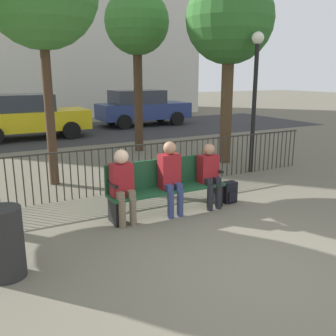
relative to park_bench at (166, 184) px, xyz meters
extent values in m
plane|color=#605B4C|center=(0.00, -2.29, -0.50)|extent=(80.00, 80.00, 0.00)
cube|color=#194728|center=(0.00, -0.08, -0.08)|extent=(2.08, 0.45, 0.05)
cube|color=#194728|center=(0.00, 0.11, 0.18)|extent=(2.08, 0.05, 0.47)
cube|color=black|center=(-0.98, -0.08, -0.30)|extent=(0.06, 0.38, 0.40)
cube|color=black|center=(0.98, -0.08, -0.30)|extent=(0.06, 0.38, 0.40)
cube|color=black|center=(-0.98, -0.08, 0.15)|extent=(0.06, 0.38, 0.04)
cube|color=black|center=(0.98, -0.08, 0.15)|extent=(0.06, 0.38, 0.04)
cylinder|color=brown|center=(-0.92, -0.30, -0.28)|extent=(0.11, 0.11, 0.45)
cylinder|color=brown|center=(-0.74, -0.30, -0.28)|extent=(0.11, 0.11, 0.45)
cube|color=brown|center=(-0.92, -0.20, 0.00)|extent=(0.11, 0.20, 0.12)
cube|color=brown|center=(-0.74, -0.20, 0.00)|extent=(0.11, 0.20, 0.12)
cube|color=maroon|center=(-0.83, -0.08, 0.21)|extent=(0.34, 0.22, 0.52)
sphere|color=beige|center=(-0.83, -0.10, 0.58)|extent=(0.23, 0.23, 0.23)
cylinder|color=navy|center=(-0.07, -0.30, -0.28)|extent=(0.11, 0.11, 0.45)
cylinder|color=navy|center=(0.11, -0.30, -0.28)|extent=(0.11, 0.11, 0.45)
cube|color=navy|center=(-0.07, -0.20, 0.00)|extent=(0.11, 0.20, 0.12)
cube|color=navy|center=(0.11, -0.20, 0.00)|extent=(0.11, 0.20, 0.12)
cube|color=maroon|center=(0.02, -0.08, 0.24)|extent=(0.34, 0.22, 0.58)
sphere|color=#A37556|center=(0.02, -0.10, 0.64)|extent=(0.22, 0.22, 0.22)
cylinder|color=black|center=(0.71, -0.30, -0.28)|extent=(0.11, 0.11, 0.45)
cylinder|color=black|center=(0.89, -0.30, -0.28)|extent=(0.11, 0.11, 0.45)
cube|color=black|center=(0.71, -0.20, 0.00)|extent=(0.11, 0.20, 0.12)
cube|color=black|center=(0.89, -0.20, 0.00)|extent=(0.11, 0.20, 0.12)
cube|color=maroon|center=(0.80, -0.08, 0.19)|extent=(0.34, 0.22, 0.49)
sphere|color=#A37556|center=(0.80, -0.10, 0.54)|extent=(0.20, 0.20, 0.20)
cube|color=black|center=(1.27, -0.12, -0.31)|extent=(0.26, 0.18, 0.39)
cube|color=black|center=(1.27, -0.23, -0.36)|extent=(0.18, 0.04, 0.18)
cylinder|color=#2D2823|center=(-2.40, 1.41, -0.03)|extent=(0.02, 0.02, 0.95)
cylinder|color=#2D2823|center=(-2.26, 1.41, -0.03)|extent=(0.02, 0.02, 0.95)
cylinder|color=#2D2823|center=(-2.12, 1.41, -0.03)|extent=(0.02, 0.02, 0.95)
cylinder|color=#2D2823|center=(-1.98, 1.41, -0.03)|extent=(0.02, 0.02, 0.95)
cylinder|color=#2D2823|center=(-1.84, 1.41, -0.03)|extent=(0.02, 0.02, 0.95)
cylinder|color=#2D2823|center=(-1.70, 1.41, -0.03)|extent=(0.02, 0.02, 0.95)
cylinder|color=#2D2823|center=(-1.56, 1.41, -0.03)|extent=(0.02, 0.02, 0.95)
cylinder|color=#2D2823|center=(-1.42, 1.41, -0.03)|extent=(0.02, 0.02, 0.95)
cylinder|color=#2D2823|center=(-1.28, 1.41, -0.03)|extent=(0.02, 0.02, 0.95)
cylinder|color=#2D2823|center=(-1.14, 1.41, -0.03)|extent=(0.02, 0.02, 0.95)
cylinder|color=#2D2823|center=(-1.00, 1.41, -0.03)|extent=(0.02, 0.02, 0.95)
cylinder|color=#2D2823|center=(-0.86, 1.41, -0.03)|extent=(0.02, 0.02, 0.95)
cylinder|color=#2D2823|center=(-0.72, 1.41, -0.03)|extent=(0.02, 0.02, 0.95)
cylinder|color=#2D2823|center=(-0.58, 1.41, -0.03)|extent=(0.02, 0.02, 0.95)
cylinder|color=#2D2823|center=(-0.44, 1.41, -0.03)|extent=(0.02, 0.02, 0.95)
cylinder|color=#2D2823|center=(-0.30, 1.41, -0.03)|extent=(0.02, 0.02, 0.95)
cylinder|color=#2D2823|center=(-0.16, 1.41, -0.03)|extent=(0.02, 0.02, 0.95)
cylinder|color=#2D2823|center=(-0.02, 1.41, -0.03)|extent=(0.02, 0.02, 0.95)
cylinder|color=#2D2823|center=(0.12, 1.41, -0.03)|extent=(0.02, 0.02, 0.95)
cylinder|color=#2D2823|center=(0.26, 1.41, -0.03)|extent=(0.02, 0.02, 0.95)
cylinder|color=#2D2823|center=(0.40, 1.41, -0.03)|extent=(0.02, 0.02, 0.95)
cylinder|color=#2D2823|center=(0.54, 1.41, -0.03)|extent=(0.02, 0.02, 0.95)
cylinder|color=#2D2823|center=(0.68, 1.41, -0.03)|extent=(0.02, 0.02, 0.95)
cylinder|color=#2D2823|center=(0.82, 1.41, -0.03)|extent=(0.02, 0.02, 0.95)
cylinder|color=#2D2823|center=(0.96, 1.41, -0.03)|extent=(0.02, 0.02, 0.95)
cylinder|color=#2D2823|center=(1.10, 1.41, -0.03)|extent=(0.02, 0.02, 0.95)
cylinder|color=#2D2823|center=(1.24, 1.41, -0.03)|extent=(0.02, 0.02, 0.95)
cylinder|color=#2D2823|center=(1.38, 1.41, -0.03)|extent=(0.02, 0.02, 0.95)
cylinder|color=#2D2823|center=(1.52, 1.41, -0.03)|extent=(0.02, 0.02, 0.95)
cylinder|color=#2D2823|center=(1.66, 1.41, -0.03)|extent=(0.02, 0.02, 0.95)
cylinder|color=#2D2823|center=(1.80, 1.41, -0.03)|extent=(0.02, 0.02, 0.95)
cylinder|color=#2D2823|center=(1.94, 1.41, -0.03)|extent=(0.02, 0.02, 0.95)
cylinder|color=#2D2823|center=(2.08, 1.41, -0.03)|extent=(0.02, 0.02, 0.95)
cylinder|color=#2D2823|center=(2.22, 1.41, -0.03)|extent=(0.02, 0.02, 0.95)
cylinder|color=#2D2823|center=(2.36, 1.41, -0.03)|extent=(0.02, 0.02, 0.95)
cylinder|color=#2D2823|center=(2.50, 1.41, -0.03)|extent=(0.02, 0.02, 0.95)
cylinder|color=#2D2823|center=(2.64, 1.41, -0.03)|extent=(0.02, 0.02, 0.95)
cylinder|color=#2D2823|center=(2.78, 1.41, -0.03)|extent=(0.02, 0.02, 0.95)
cylinder|color=#2D2823|center=(2.92, 1.41, -0.03)|extent=(0.02, 0.02, 0.95)
cylinder|color=#2D2823|center=(3.06, 1.41, -0.03)|extent=(0.02, 0.02, 0.95)
cylinder|color=#2D2823|center=(3.20, 1.41, -0.03)|extent=(0.02, 0.02, 0.95)
cylinder|color=#2D2823|center=(3.34, 1.41, -0.03)|extent=(0.02, 0.02, 0.95)
cylinder|color=#2D2823|center=(3.48, 1.41, -0.03)|extent=(0.02, 0.02, 0.95)
cylinder|color=#2D2823|center=(3.62, 1.41, -0.03)|extent=(0.02, 0.02, 0.95)
cylinder|color=#2D2823|center=(3.76, 1.41, -0.03)|extent=(0.02, 0.02, 0.95)
cylinder|color=#2D2823|center=(3.90, 1.41, -0.03)|extent=(0.02, 0.02, 0.95)
cylinder|color=#2D2823|center=(4.04, 1.41, -0.03)|extent=(0.02, 0.02, 0.95)
cylinder|color=#2D2823|center=(4.18, 1.41, -0.03)|extent=(0.02, 0.02, 0.95)
cylinder|color=#2D2823|center=(4.32, 1.41, -0.03)|extent=(0.02, 0.02, 0.95)
cylinder|color=#2D2823|center=(4.46, 1.41, -0.03)|extent=(0.02, 0.02, 0.95)
cube|color=#2D2823|center=(0.00, 1.41, 0.43)|extent=(9.00, 0.03, 0.03)
cylinder|color=#422D1E|center=(1.77, 5.17, 1.14)|extent=(0.27, 0.27, 3.28)
sphere|color=#38752D|center=(1.77, 5.17, 3.30)|extent=(1.88, 1.88, 1.88)
cylinder|color=#422D1E|center=(-1.35, 2.64, 1.14)|extent=(0.19, 0.19, 3.29)
cylinder|color=#4C3823|center=(3.19, 2.63, 1.02)|extent=(0.31, 0.31, 3.05)
sphere|color=#2D6628|center=(3.19, 2.63, 3.16)|extent=(2.21, 2.21, 2.21)
cylinder|color=black|center=(3.12, 1.47, 1.01)|extent=(0.10, 0.10, 3.03)
sphere|color=silver|center=(3.12, 1.47, 2.62)|extent=(0.28, 0.28, 0.28)
cube|color=#2B2B2D|center=(0.00, 9.71, -0.50)|extent=(24.00, 6.00, 0.01)
cube|color=yellow|center=(-0.88, 9.14, 0.17)|extent=(4.20, 1.70, 0.70)
cube|color=#2D333D|center=(-1.19, 9.14, 0.82)|extent=(2.31, 1.56, 0.60)
cylinder|color=black|center=(0.42, 8.27, -0.18)|extent=(0.64, 0.20, 0.64)
cylinder|color=black|center=(0.42, 10.01, -0.18)|extent=(0.64, 0.20, 0.64)
cube|color=navy|center=(4.36, 10.54, 0.17)|extent=(4.20, 1.70, 0.70)
cube|color=#2D333D|center=(4.04, 10.54, 0.82)|extent=(2.31, 1.56, 0.60)
cylinder|color=black|center=(5.66, 9.67, -0.18)|extent=(0.64, 0.20, 0.64)
cylinder|color=black|center=(5.66, 11.41, -0.18)|extent=(0.64, 0.20, 0.64)
cylinder|color=black|center=(3.05, 9.67, -0.18)|extent=(0.64, 0.20, 0.64)
cylinder|color=black|center=(3.05, 11.41, -0.18)|extent=(0.64, 0.20, 0.64)
cylinder|color=black|center=(-2.64, -1.03, -0.08)|extent=(0.43, 0.43, 0.85)
camera|label=1|loc=(-2.84, -5.43, 1.82)|focal=40.00mm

